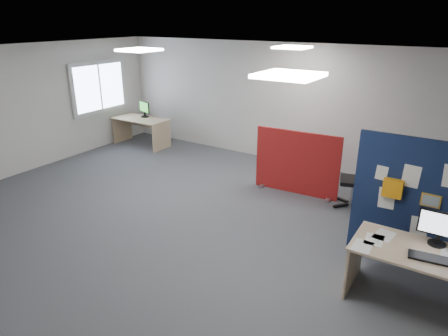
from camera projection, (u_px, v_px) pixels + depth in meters
The scene contains 15 objects.
floor at pixel (195, 220), 6.75m from camera, with size 9.00×9.00×0.00m, color #4B4D52.
ceiling at pixel (190, 55), 5.79m from camera, with size 9.00×7.00×0.02m, color white.
wall_back at pixel (286, 104), 9.02m from camera, with size 9.00×0.02×2.70m, color silver.
wall_left at pixel (25, 109), 8.54m from camera, with size 0.02×7.00×2.70m, color silver.
window at pixel (99, 87), 10.01m from camera, with size 0.06×1.70×1.30m.
ceiling_lights at pixel (234, 54), 6.15m from camera, with size 4.10×4.10×0.04m.
navy_divider at pixel (437, 209), 5.16m from camera, with size 2.17×0.30×1.79m.
main_desk at pixel (433, 267), 4.53m from camera, with size 1.77×0.79×0.73m.
monitor_main at pixel (440, 227), 4.57m from camera, with size 0.48×0.20×0.42m.
keyboard at pixel (430, 258), 4.37m from camera, with size 0.45×0.18×0.03m, color black.
red_divider at pixel (297, 163), 7.57m from camera, with size 1.64×0.30×1.23m.
second_desk at pixel (142, 125), 10.48m from camera, with size 1.47×0.73×0.73m.
monitor_second at pixel (144, 108), 10.43m from camera, with size 0.44×0.21×0.41m.
office_chair at pixel (362, 174), 7.00m from camera, with size 0.73×0.70×1.09m.
desk_papers at pixel (427, 251), 4.52m from camera, with size 1.52×0.87×0.00m.
Camera 1 is at (3.65, -4.77, 3.23)m, focal length 32.00 mm.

